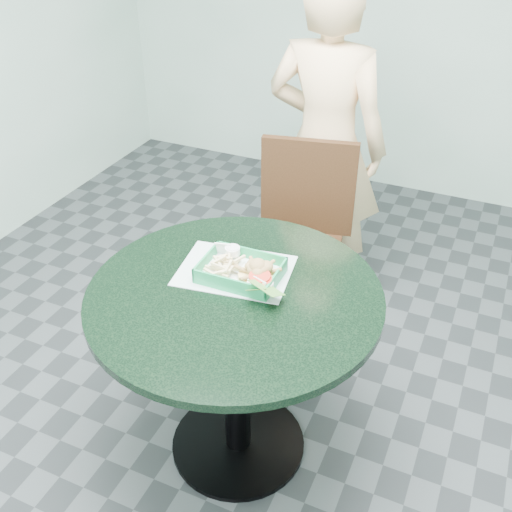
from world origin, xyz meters
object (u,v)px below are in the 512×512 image
at_px(diner_person, 326,132).
at_px(crab_sandwich, 258,276).
at_px(dining_chair, 298,229).
at_px(cafe_table, 236,335).
at_px(food_basket, 241,278).
at_px(sauce_ramekin, 233,255).

relative_size(diner_person, crab_sandwich, 13.43).
bearing_deg(dining_chair, cafe_table, -96.53).
bearing_deg(food_basket, sauce_ramekin, 131.54).
relative_size(dining_chair, crab_sandwich, 7.06).
bearing_deg(cafe_table, diner_person, 93.74).
bearing_deg(diner_person, food_basket, 95.60).
relative_size(dining_chair, diner_person, 0.53).
height_order(cafe_table, crab_sandwich, crab_sandwich).
distance_m(dining_chair, diner_person, 0.48).
relative_size(diner_person, food_basket, 6.61).
xyz_separation_m(dining_chair, diner_person, (0.00, 0.33, 0.35)).
distance_m(dining_chair, food_basket, 0.78).
distance_m(cafe_table, sauce_ramekin, 0.28).
bearing_deg(food_basket, dining_chair, 94.75).
distance_m(cafe_table, diner_person, 1.20).
bearing_deg(sauce_ramekin, cafe_table, -62.64).
xyz_separation_m(dining_chair, crab_sandwich, (0.13, -0.75, 0.27)).
bearing_deg(cafe_table, dining_chair, 95.38).
distance_m(cafe_table, crab_sandwich, 0.24).
height_order(cafe_table, diner_person, diner_person).
distance_m(diner_person, food_basket, 1.08).
xyz_separation_m(diner_person, sauce_ramekin, (-0.00, -1.00, -0.09)).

